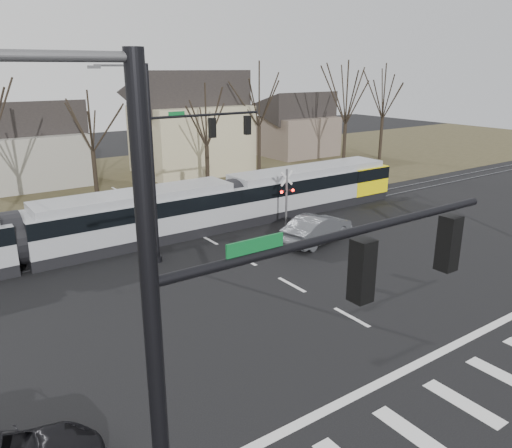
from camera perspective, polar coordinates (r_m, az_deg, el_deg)
ground at (r=20.48m, az=14.94°, el=-12.42°), size 140.00×140.00×0.00m
grass_verge at (r=46.39m, az=-16.56°, el=4.28°), size 140.00×28.00×0.01m
crosswalk at (r=18.62m, az=24.70°, el=-16.80°), size 27.00×2.60×0.01m
stop_line at (r=19.56m, az=19.06°, el=-14.33°), size 28.00×0.35×0.01m
lane_dashes at (r=32.09m, az=-7.18°, el=-0.84°), size 0.18×30.00×0.01m
rail_pair at (r=31.91m, az=-7.02°, el=-0.89°), size 90.00×1.52×0.06m
tram at (r=30.11m, az=-13.66°, el=0.92°), size 40.82×3.03×3.09m
sedan at (r=29.89m, az=7.03°, el=-0.52°), size 4.19×5.97×1.69m
signal_pole_near_left at (r=7.57m, az=0.53°, el=-17.15°), size 9.28×0.44×10.20m
signal_pole_far at (r=26.63m, az=-8.68°, el=7.96°), size 9.28×0.44×10.20m
rail_crossing_signal at (r=31.58m, az=3.50°, el=2.53°), size 1.08×0.36×4.00m
tree_row at (r=40.70m, az=-11.67°, el=10.04°), size 59.20×7.20×10.00m
house_b at (r=48.30m, az=-24.20°, el=8.77°), size 8.64×7.56×7.65m
house_c at (r=49.95m, az=-7.50°, el=11.83°), size 10.80×8.64×10.10m
house_d at (r=60.04m, az=4.65°, el=11.63°), size 8.64×7.56×7.65m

